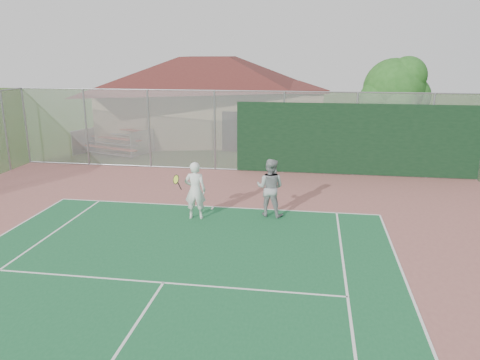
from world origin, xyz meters
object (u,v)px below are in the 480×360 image
(clubhouse, at_px, (209,89))
(player_white_front, at_px, (195,191))
(tree, at_px, (395,91))
(player_grey_back, at_px, (270,188))
(bleachers, at_px, (114,141))

(clubhouse, relative_size, player_white_front, 8.14)
(tree, height_order, player_grey_back, tree)
(player_white_front, bearing_deg, tree, -129.80)
(clubhouse, bearing_deg, bleachers, -138.06)
(tree, bearing_deg, player_white_front, -125.24)
(clubhouse, height_order, player_white_front, clubhouse)
(bleachers, xyz_separation_m, player_white_front, (6.56, -8.96, 0.27))
(bleachers, height_order, tree, tree)
(tree, bearing_deg, player_grey_back, -117.54)
(clubhouse, relative_size, player_grey_back, 8.01)
(bleachers, distance_m, tree, 14.38)
(clubhouse, distance_m, bleachers, 7.02)
(clubhouse, distance_m, tree, 10.86)
(bleachers, bearing_deg, clubhouse, 72.90)
(bleachers, height_order, player_grey_back, player_grey_back)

